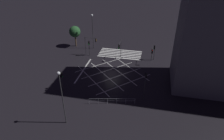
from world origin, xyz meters
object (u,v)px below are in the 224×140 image
at_px(traffic_light_median_south, 120,47).
at_px(street_lamp_west, 61,91).
at_px(traffic_light_se_cross, 89,45).
at_px(traffic_light_ne_cross, 59,78).
at_px(street_tree_near, 75,32).
at_px(traffic_light_sw_cross, 152,52).
at_px(traffic_light_ne_main, 62,78).
at_px(traffic_light_sw_main, 154,49).
at_px(traffic_light_nw_cross, 145,81).
at_px(street_lamp_east, 92,25).
at_px(traffic_light_se_main, 91,42).

height_order(traffic_light_median_south, street_lamp_west, street_lamp_west).
bearing_deg(traffic_light_se_cross, traffic_light_ne_cross, -3.67).
distance_m(traffic_light_median_south, street_tree_near, 13.83).
xyz_separation_m(traffic_light_sw_cross, traffic_light_se_cross, (14.78, -0.82, -0.16)).
distance_m(traffic_light_ne_main, traffic_light_sw_cross, 20.41).
bearing_deg(street_tree_near, traffic_light_ne_cross, 102.92).
bearing_deg(street_lamp_west, traffic_light_sw_main, -117.03).
xyz_separation_m(traffic_light_ne_main, traffic_light_nw_cross, (-14.37, -2.08, 0.02)).
bearing_deg(street_lamp_west, traffic_light_se_cross, -81.08).
height_order(traffic_light_sw_main, street_lamp_west, street_lamp_west).
relative_size(traffic_light_sw_main, street_lamp_west, 0.42).
distance_m(traffic_light_sw_cross, street_tree_near, 20.87).
height_order(traffic_light_sw_cross, street_lamp_east, street_lamp_east).
xyz_separation_m(traffic_light_ne_main, traffic_light_se_main, (-0.63, -15.11, 0.64)).
bearing_deg(traffic_light_ne_main, traffic_light_median_south, 61.45).
distance_m(traffic_light_ne_cross, traffic_light_se_cross, 14.31).
bearing_deg(street_lamp_east, traffic_light_ne_main, 90.20).
height_order(traffic_light_se_cross, street_lamp_east, street_lamp_east).
relative_size(traffic_light_nw_cross, street_lamp_east, 0.42).
bearing_deg(traffic_light_sw_cross, traffic_light_se_main, -95.12).
xyz_separation_m(traffic_light_se_cross, street_tree_near, (5.29, -4.79, 1.27)).
relative_size(traffic_light_sw_main, traffic_light_se_cross, 0.96).
distance_m(traffic_light_ne_main, traffic_light_se_main, 15.14).
height_order(traffic_light_ne_main, street_lamp_west, street_lamp_west).
bearing_deg(traffic_light_se_main, traffic_light_median_south, -7.08).
xyz_separation_m(traffic_light_ne_cross, street_lamp_west, (-4.37, 7.72, 3.38)).
distance_m(traffic_light_nw_cross, traffic_light_se_cross, 18.91).
bearing_deg(street_lamp_east, traffic_light_median_south, 148.32).
bearing_deg(street_lamp_east, traffic_light_nw_cross, 130.40).
height_order(traffic_light_median_south, street_tree_near, street_tree_near).
relative_size(traffic_light_sw_main, street_tree_near, 0.67).
bearing_deg(traffic_light_sw_main, street_lamp_east, -12.17).
relative_size(traffic_light_se_cross, street_lamp_west, 0.44).
xyz_separation_m(traffic_light_ne_main, street_lamp_east, (0.07, -19.05, 3.60)).
distance_m(traffic_light_ne_cross, street_tree_near, 19.63).
xyz_separation_m(traffic_light_median_south, traffic_light_se_main, (7.12, -0.88, 0.14)).
bearing_deg(street_tree_near, traffic_light_median_south, 157.87).
relative_size(traffic_light_sw_cross, traffic_light_se_main, 0.86).
bearing_deg(traffic_light_se_main, traffic_light_nw_cross, -43.47).
bearing_deg(traffic_light_median_south, street_tree_near, -112.13).
distance_m(street_lamp_east, street_tree_near, 5.52).
height_order(traffic_light_nw_cross, traffic_light_se_main, traffic_light_se_main).
height_order(traffic_light_sw_main, traffic_light_se_cross, traffic_light_se_cross).
height_order(traffic_light_ne_main, traffic_light_sw_main, traffic_light_ne_main).
xyz_separation_m(traffic_light_sw_main, traffic_light_nw_cross, (1.08, 13.62, 0.13)).
bearing_deg(traffic_light_sw_main, traffic_light_sw_cross, 76.87).
bearing_deg(traffic_light_nw_cross, traffic_light_se_main, 46.53).
relative_size(traffic_light_median_south, traffic_light_nw_cross, 1.18).
xyz_separation_m(traffic_light_sw_main, street_tree_near, (20.51, -3.73, 1.37)).
relative_size(traffic_light_nw_cross, street_lamp_west, 0.42).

